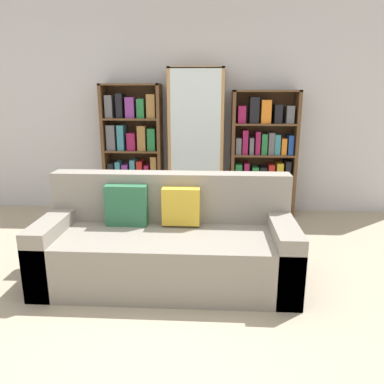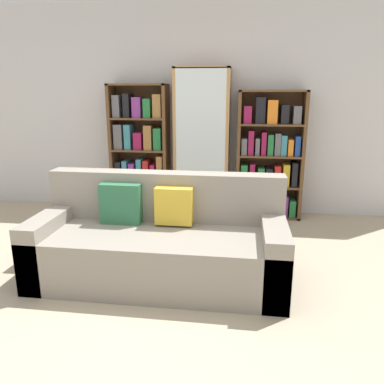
{
  "view_description": "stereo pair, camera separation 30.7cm",
  "coord_description": "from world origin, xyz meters",
  "px_view_note": "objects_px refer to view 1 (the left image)",
  "views": [
    {
      "loc": [
        0.39,
        -2.51,
        1.58
      ],
      "look_at": [
        0.17,
        1.34,
        0.55
      ],
      "focal_mm": 35.0,
      "sensor_mm": 36.0,
      "label": 1
    },
    {
      "loc": [
        0.7,
        -2.48,
        1.58
      ],
      "look_at": [
        0.17,
        1.34,
        0.55
      ],
      "focal_mm": 35.0,
      "sensor_mm": 36.0,
      "label": 2
    }
  ],
  "objects_px": {
    "bookshelf_right": "(263,157)",
    "wine_bottle": "(239,237)",
    "couch": "(167,245)",
    "bookshelf_left": "(133,152)",
    "display_cabinet": "(196,144)"
  },
  "relations": [
    {
      "from": "bookshelf_right",
      "to": "wine_bottle",
      "type": "bearing_deg",
      "value": -106.86
    },
    {
      "from": "display_cabinet",
      "to": "wine_bottle",
      "type": "distance_m",
      "value": 1.52
    },
    {
      "from": "couch",
      "to": "bookshelf_left",
      "type": "relative_size",
      "value": 1.26
    },
    {
      "from": "bookshelf_right",
      "to": "display_cabinet",
      "type": "bearing_deg",
      "value": -178.86
    },
    {
      "from": "bookshelf_left",
      "to": "display_cabinet",
      "type": "distance_m",
      "value": 0.84
    },
    {
      "from": "bookshelf_left",
      "to": "wine_bottle",
      "type": "distance_m",
      "value": 1.91
    },
    {
      "from": "display_cabinet",
      "to": "bookshelf_left",
      "type": "bearing_deg",
      "value": 178.82
    },
    {
      "from": "couch",
      "to": "wine_bottle",
      "type": "height_order",
      "value": "couch"
    },
    {
      "from": "display_cabinet",
      "to": "wine_bottle",
      "type": "height_order",
      "value": "display_cabinet"
    },
    {
      "from": "couch",
      "to": "bookshelf_right",
      "type": "bearing_deg",
      "value": 61.21
    },
    {
      "from": "bookshelf_right",
      "to": "couch",
      "type": "bearing_deg",
      "value": -118.79
    },
    {
      "from": "couch",
      "to": "bookshelf_right",
      "type": "distance_m",
      "value": 2.17
    },
    {
      "from": "bookshelf_right",
      "to": "wine_bottle",
      "type": "distance_m",
      "value": 1.41
    },
    {
      "from": "couch",
      "to": "wine_bottle",
      "type": "bearing_deg",
      "value": 44.8
    },
    {
      "from": "display_cabinet",
      "to": "wine_bottle",
      "type": "relative_size",
      "value": 5.43
    }
  ]
}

